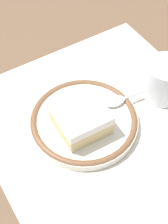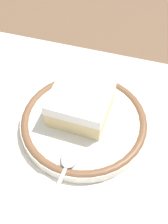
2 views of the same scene
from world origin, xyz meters
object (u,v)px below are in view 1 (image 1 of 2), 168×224
object	(u,v)px
spoon	(124,98)
cup	(163,81)
plate	(84,121)
cake_slice	(81,118)

from	to	relation	value
spoon	cup	xyz separation A→B (m)	(0.08, -0.01, 0.01)
plate	spoon	distance (m)	0.09
plate	cup	world-z (taller)	cup
plate	cake_slice	world-z (taller)	cake_slice
plate	spoon	world-z (taller)	spoon
cake_slice	spoon	world-z (taller)	cake_slice
plate	cup	size ratio (longest dim) A/B	2.54
spoon	plate	bearing A→B (deg)	179.61
cake_slice	spoon	xyz separation A→B (m)	(0.10, 0.01, -0.02)
plate	cup	xyz separation A→B (m)	(0.16, -0.01, 0.02)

